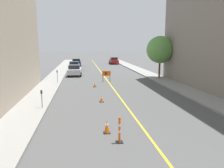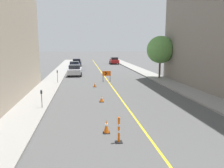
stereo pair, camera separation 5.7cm
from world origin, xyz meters
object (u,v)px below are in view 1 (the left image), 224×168
object	(u,v)px
parked_car_curb_near	(75,70)
traffic_cone_second	(107,127)
delineator_post_front	(119,131)
parked_car_curb_far	(76,62)
parking_meter_near_curb	(57,74)
parked_car_opposite_side	(114,61)
parked_car_curb_mid	(74,66)
arrow_barricade_primary	(106,74)
street_tree_right_near	(160,50)
traffic_cone_third	(102,99)
parking_meter_far_curb	(42,95)
traffic_cone_fourth	(95,85)

from	to	relation	value
parked_car_curb_near	traffic_cone_second	bearing A→B (deg)	-81.98
delineator_post_front	parked_car_curb_far	world-z (taller)	parked_car_curb_far
parked_car_curb_far	parking_meter_near_curb	size ratio (longest dim) A/B	2.98
parked_car_opposite_side	parking_meter_near_curb	distance (m)	27.82
parked_car_opposite_side	traffic_cone_second	bearing A→B (deg)	-98.21
traffic_cone_second	parked_car_curb_mid	size ratio (longest dim) A/B	0.16
arrow_barricade_primary	parked_car_curb_mid	bearing A→B (deg)	111.01
parked_car_curb_near	street_tree_right_near	size ratio (longest dim) A/B	0.80
traffic_cone_third	parking_meter_far_curb	bearing A→B (deg)	-160.68
parked_car_curb_mid	parking_meter_far_curb	distance (m)	23.87
traffic_cone_third	traffic_cone_second	bearing A→B (deg)	-92.84
parked_car_curb_far	parking_meter_near_curb	xyz separation A→B (m)	(-1.72, -21.46, 0.38)
traffic_cone_third	street_tree_right_near	world-z (taller)	street_tree_right_near
parking_meter_near_curb	parking_meter_far_curb	world-z (taller)	parking_meter_near_curb
parked_car_curb_near	parked_car_opposite_side	size ratio (longest dim) A/B	1.01
traffic_cone_second	traffic_cone_third	world-z (taller)	traffic_cone_second
traffic_cone_third	arrow_barricade_primary	distance (m)	9.55
street_tree_right_near	arrow_barricade_primary	bearing A→B (deg)	-169.75
parked_car_opposite_side	parking_meter_near_curb	bearing A→B (deg)	-111.18
parked_car_opposite_side	parking_meter_near_curb	world-z (taller)	parking_meter_near_curb
parking_meter_near_curb	parked_car_curb_near	bearing A→B (deg)	75.53
traffic_cone_fourth	parked_car_curb_far	world-z (taller)	parked_car_curb_far
parked_car_curb_near	parked_car_curb_far	bearing A→B (deg)	92.47
parked_car_curb_near	parked_car_curb_mid	size ratio (longest dim) A/B	1.01
traffic_cone_second	parked_car_curb_far	distance (m)	36.39
parked_car_opposite_side	street_tree_right_near	world-z (taller)	street_tree_right_near
traffic_cone_fourth	parking_meter_near_curb	distance (m)	4.84
traffic_cone_second	parking_meter_far_curb	bearing A→B (deg)	130.29
traffic_cone_second	parking_meter_far_curb	xyz separation A→B (m)	(-3.98, 4.69, 0.70)
street_tree_right_near	delineator_post_front	bearing A→B (deg)	-115.14
parked_car_opposite_side	parking_meter_far_curb	xyz separation A→B (m)	(-10.39, -35.97, 0.24)
parked_car_opposite_side	delineator_post_front	bearing A→B (deg)	-97.37
arrow_barricade_primary	parked_car_opposite_side	bearing A→B (deg)	82.38
delineator_post_front	street_tree_right_near	bearing A→B (deg)	64.86
parked_car_curb_mid	street_tree_right_near	world-z (taller)	street_tree_right_near
traffic_cone_second	parked_car_curb_far	bearing A→B (deg)	93.55
parked_car_opposite_side	parked_car_curb_mid	bearing A→B (deg)	-125.36
parking_meter_near_curb	delineator_post_front	bearing A→B (deg)	-74.59
traffic_cone_second	parked_car_curb_mid	world-z (taller)	parked_car_curb_mid
traffic_cone_second	delineator_post_front	world-z (taller)	delineator_post_front
traffic_cone_third	parking_meter_far_curb	xyz separation A→B (m)	(-4.29, -1.50, 0.80)
street_tree_right_near	parked_car_curb_far	bearing A→B (deg)	119.96
parked_car_curb_mid	parking_meter_near_curb	xyz separation A→B (m)	(-1.52, -13.65, 0.38)
traffic_cone_third	street_tree_right_near	size ratio (longest dim) A/B	0.09
traffic_cone_second	parked_car_opposite_side	xyz separation A→B (m)	(6.41, 40.67, 0.46)
parking_meter_near_curb	parking_meter_far_curb	bearing A→B (deg)	-90.00
delineator_post_front	parked_car_curb_near	size ratio (longest dim) A/B	0.28
parked_car_curb_near	parked_car_curb_mid	bearing A→B (deg)	94.47
arrow_barricade_primary	parking_meter_far_curb	size ratio (longest dim) A/B	1.07
parking_meter_far_curb	street_tree_right_near	size ratio (longest dim) A/B	0.23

